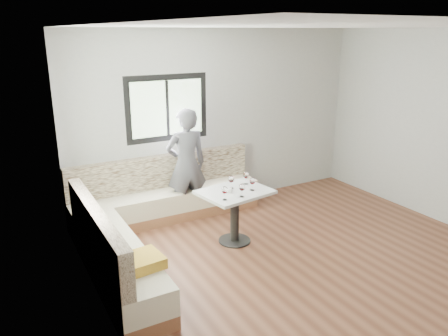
# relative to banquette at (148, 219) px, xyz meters

# --- Properties ---
(room) EXTENTS (5.01, 5.01, 2.81)m
(room) POSITION_rel_banquette_xyz_m (1.51, -1.55, 1.08)
(room) COLOR brown
(room) RESTS_ON ground
(banquette) EXTENTS (2.90, 2.80, 0.95)m
(banquette) POSITION_rel_banquette_xyz_m (0.00, 0.00, 0.00)
(banquette) COLOR #955E3F
(banquette) RESTS_ON ground
(table) EXTENTS (1.00, 0.83, 0.74)m
(table) POSITION_rel_banquette_xyz_m (1.03, -0.56, 0.22)
(table) COLOR black
(table) RESTS_ON ground
(person) EXTENTS (0.65, 0.45, 1.70)m
(person) POSITION_rel_banquette_xyz_m (0.81, 0.49, 0.52)
(person) COLOR #4B4A51
(person) RESTS_ON ground
(olive_ramekin) EXTENTS (0.10, 0.10, 0.04)m
(olive_ramekin) POSITION_rel_banquette_xyz_m (0.93, -0.54, 0.43)
(olive_ramekin) COLOR white
(olive_ramekin) RESTS_ON table
(wine_glass_a) EXTENTS (0.08, 0.08, 0.18)m
(wine_glass_a) POSITION_rel_banquette_xyz_m (0.76, -0.78, 0.53)
(wine_glass_a) COLOR white
(wine_glass_a) RESTS_ON table
(wine_glass_b) EXTENTS (0.08, 0.08, 0.18)m
(wine_glass_b) POSITION_rel_banquette_xyz_m (1.00, -0.80, 0.53)
(wine_glass_b) COLOR white
(wine_glass_b) RESTS_ON table
(wine_glass_c) EXTENTS (0.08, 0.08, 0.18)m
(wine_glass_c) POSITION_rel_banquette_xyz_m (1.24, -0.66, 0.53)
(wine_glass_c) COLOR white
(wine_glass_c) RESTS_ON table
(wine_glass_d) EXTENTS (0.08, 0.08, 0.18)m
(wine_glass_d) POSITION_rel_banquette_xyz_m (1.03, -0.46, 0.53)
(wine_glass_d) COLOR white
(wine_glass_d) RESTS_ON table
(wine_glass_e) EXTENTS (0.08, 0.08, 0.18)m
(wine_glass_e) POSITION_rel_banquette_xyz_m (1.30, -0.41, 0.53)
(wine_glass_e) COLOR white
(wine_glass_e) RESTS_ON table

